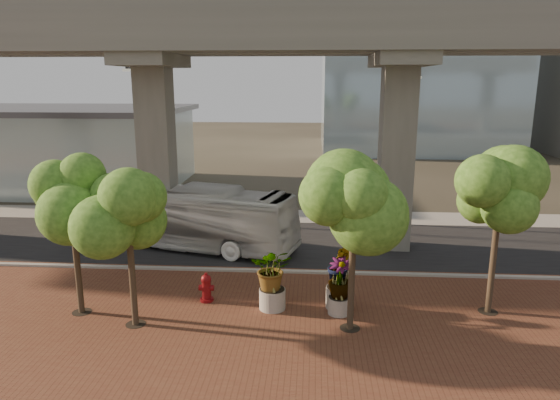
{
  "coord_description": "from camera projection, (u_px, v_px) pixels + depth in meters",
  "views": [
    {
      "loc": [
        1.95,
        -22.73,
        8.34
      ],
      "look_at": [
        0.37,
        0.5,
        2.76
      ],
      "focal_mm": 32.0,
      "sensor_mm": 36.0,
      "label": 1
    }
  ],
  "objects": [
    {
      "name": "station_pavilion",
      "position": [
        41.0,
        146.0,
        40.21
      ],
      "size": [
        23.0,
        13.0,
        6.3
      ],
      "color": "silver",
      "rests_on": "ground"
    },
    {
      "name": "transit_viaduct",
      "position": [
        275.0,
        103.0,
        24.36
      ],
      "size": [
        72.0,
        5.6,
        12.4
      ],
      "color": "gray",
      "rests_on": "ground"
    },
    {
      "name": "ground",
      "position": [
        272.0,
        258.0,
        24.12
      ],
      "size": [
        160.0,
        160.0,
        0.0
      ],
      "primitive_type": "plane",
      "color": "#312E23",
      "rests_on": "ground"
    },
    {
      "name": "brick_plaza",
      "position": [
        251.0,
        341.0,
        16.35
      ],
      "size": [
        70.0,
        13.0,
        0.06
      ],
      "primitive_type": "cube",
      "color": "brown",
      "rests_on": "ground"
    },
    {
      "name": "planter_left",
      "position": [
        340.0,
        269.0,
        18.36
      ],
      "size": [
        2.29,
        2.29,
        2.52
      ],
      "color": "#A29F92",
      "rests_on": "ground"
    },
    {
      "name": "planter_front",
      "position": [
        272.0,
        272.0,
        18.29
      ],
      "size": [
        2.18,
        2.18,
        2.4
      ],
      "color": "gray",
      "rests_on": "ground"
    },
    {
      "name": "asphalt_road",
      "position": [
        275.0,
        244.0,
        26.06
      ],
      "size": [
        90.0,
        8.0,
        0.04
      ],
      "primitive_type": "cube",
      "color": "black",
      "rests_on": "ground"
    },
    {
      "name": "planter_right",
      "position": [
        340.0,
        280.0,
        17.93
      ],
      "size": [
        1.99,
        1.99,
        2.12
      ],
      "color": "#AAA799",
      "rests_on": "ground"
    },
    {
      "name": "street_tree_far_west",
      "position": [
        70.0,
        194.0,
        17.27
      ],
      "size": [
        3.41,
        3.41,
        6.05
      ],
      "color": "#4C3A2B",
      "rests_on": "ground"
    },
    {
      "name": "streetlamp_west",
      "position": [
        138.0,
        134.0,
        29.3
      ],
      "size": [
        0.45,
        1.31,
        9.06
      ],
      "color": "#2A2B2F",
      "rests_on": "ground"
    },
    {
      "name": "street_tree_near_west",
      "position": [
        128.0,
        214.0,
        16.47
      ],
      "size": [
        3.35,
        3.35,
        5.55
      ],
      "color": "#4C3A2B",
      "rests_on": "ground"
    },
    {
      "name": "street_tree_near_east",
      "position": [
        354.0,
        201.0,
        16.08
      ],
      "size": [
        3.94,
        3.94,
        6.3
      ],
      "color": "#4C3A2B",
      "rests_on": "ground"
    },
    {
      "name": "curb_strip",
      "position": [
        268.0,
        271.0,
        22.16
      ],
      "size": [
        70.0,
        0.25,
        0.16
      ],
      "primitive_type": "cube",
      "color": "#99958F",
      "rests_on": "ground"
    },
    {
      "name": "transit_bus",
      "position": [
        187.0,
        217.0,
        25.32
      ],
      "size": [
        11.69,
        5.73,
        3.17
      ],
      "primitive_type": "imported",
      "rotation": [
        0.0,
        0.0,
        1.29
      ],
      "color": "silver",
      "rests_on": "ground"
    },
    {
      "name": "streetlamp_east",
      "position": [
        410.0,
        140.0,
        28.23
      ],
      "size": [
        0.43,
        1.25,
        8.65
      ],
      "color": "#323137",
      "rests_on": "ground"
    },
    {
      "name": "far_sidewalk",
      "position": [
        282.0,
        216.0,
        31.39
      ],
      "size": [
        90.0,
        3.0,
        0.06
      ],
      "primitive_type": "cube",
      "color": "#99958F",
      "rests_on": "ground"
    },
    {
      "name": "street_tree_far_east",
      "position": [
        500.0,
        192.0,
        17.3
      ],
      "size": [
        3.81,
        3.81,
        6.26
      ],
      "color": "#4C3A2B",
      "rests_on": "ground"
    },
    {
      "name": "fire_hydrant",
      "position": [
        206.0,
        288.0,
        19.12
      ],
      "size": [
        0.57,
        0.52,
        1.14
      ],
      "color": "maroon",
      "rests_on": "ground"
    }
  ]
}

